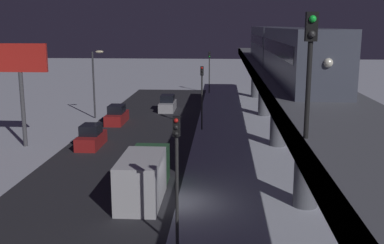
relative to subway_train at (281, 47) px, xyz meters
name	(u,v)px	position (x,y,z in m)	size (l,w,h in m)	color
ground_plane	(184,203)	(7.09, 14.38, -8.59)	(240.00, 240.00, 0.00)	silver
avenue_asphalt	(86,200)	(13.05, 14.38, -8.59)	(11.00, 98.03, 0.01)	#28282D
elevated_railway	(308,108)	(0.09, 14.38, -2.75)	(5.00, 98.03, 6.81)	slate
subway_train	(281,47)	(0.00, 0.00, 0.00)	(2.94, 36.87, 3.40)	#4C5160
rail_signal	(310,54)	(2.20, 25.63, 0.95)	(0.36, 0.41, 4.00)	black
sedan_red_2	(117,116)	(16.25, -8.07, -7.79)	(1.80, 4.44, 1.97)	#A51E1E
sedan_silver	(168,104)	(11.65, -15.86, -7.79)	(1.80, 4.34, 1.97)	#B2B2B7
sedan_red_3	(91,138)	(16.25, 1.88, -7.79)	(1.80, 4.21, 1.97)	#A51E1E
box_truck	(144,175)	(9.65, 13.45, -7.25)	(2.40, 7.40, 2.80)	#2D6038
traffic_light_near	(177,164)	(6.95, 20.19, -4.40)	(0.32, 0.44, 6.40)	#2D2D2D
traffic_light_mid	(202,88)	(6.95, -5.54, -4.40)	(0.32, 0.44, 6.40)	#2D2D2D
traffic_light_far	(209,66)	(6.95, -31.27, -4.40)	(0.32, 0.44, 6.40)	#2D2D2D
commercial_billboard	(20,68)	(22.05, 2.11, -1.76)	(4.80, 0.36, 8.90)	#4C4C51
street_lamp_far	(95,76)	(19.12, -10.62, -3.78)	(1.35, 0.44, 7.65)	#38383D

